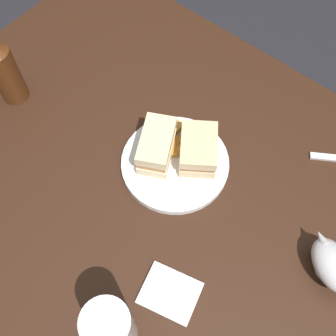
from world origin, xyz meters
name	(u,v)px	position (x,y,z in m)	size (l,w,h in m)	color
ground_plane	(163,266)	(0.00, 0.00, 0.00)	(6.00, 6.00, 0.00)	black
dining_table	(162,235)	(0.00, 0.00, 0.37)	(1.29, 0.95, 0.74)	black
plate	(177,164)	(0.00, 0.06, 0.75)	(0.25, 0.25, 0.02)	white
sandwich_half_left	(198,149)	(0.03, 0.10, 0.79)	(0.13, 0.14, 0.06)	#CCB284
sandwich_half_right	(157,146)	(-0.04, 0.05, 0.79)	(0.12, 0.14, 0.07)	beige
potato_wedge_front	(175,149)	(-0.02, 0.08, 0.77)	(0.04, 0.02, 0.01)	#B77F33
potato_wedge_middle	(174,144)	(-0.03, 0.09, 0.77)	(0.04, 0.02, 0.02)	#AD702D
potato_wedge_back	(176,149)	(-0.02, 0.08, 0.77)	(0.04, 0.02, 0.02)	gold
potato_wedge_left_edge	(197,139)	(0.00, 0.13, 0.77)	(0.05, 0.02, 0.01)	#B77F33
potato_wedge_right_edge	(158,141)	(-0.06, 0.07, 0.77)	(0.04, 0.02, 0.02)	#B77F33
potato_wedge_stray	(175,129)	(-0.05, 0.12, 0.77)	(0.04, 0.02, 0.02)	gold
pint_glass	(111,329)	(0.14, -0.30, 0.81)	(0.08, 0.08, 0.16)	white
gravy_boat	(333,265)	(0.39, 0.06, 0.79)	(0.13, 0.12, 0.07)	#B7B7BC
cider_bottle	(3,68)	(-0.44, -0.04, 0.84)	(0.07, 0.07, 0.26)	#47230F
napkin	(170,293)	(0.17, -0.17, 0.75)	(0.11, 0.09, 0.01)	white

